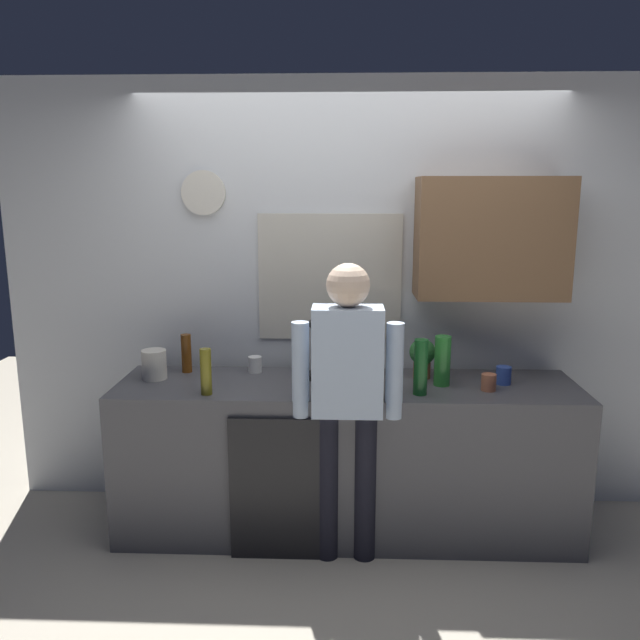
{
  "coord_description": "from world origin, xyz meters",
  "views": [
    {
      "loc": [
        -0.02,
        -3.1,
        1.96
      ],
      "look_at": [
        -0.15,
        0.25,
        1.26
      ],
      "focal_mm": 35.48,
      "sensor_mm": 36.0,
      "label": 1
    }
  ],
  "objects_px": {
    "bottle_green_wine": "(421,367)",
    "bottle_olive_oil": "(206,372)",
    "bottle_clear_soda": "(442,361)",
    "potted_plant": "(422,356)",
    "cup_terracotta_mug": "(489,382)",
    "cup_white_mug": "(255,364)",
    "person_at_sink": "(347,389)",
    "coffee_maker": "(324,351)",
    "bottle_amber_beer": "(186,353)",
    "bottle_dark_sauce": "(347,377)",
    "bottle_red_vinegar": "(352,365)",
    "cup_blue_mug": "(503,375)",
    "storage_canister": "(154,364)"
  },
  "relations": [
    {
      "from": "bottle_amber_beer",
      "to": "person_at_sink",
      "type": "xyz_separation_m",
      "value": [
        0.95,
        -0.49,
        -0.05
      ]
    },
    {
      "from": "coffee_maker",
      "to": "bottle_olive_oil",
      "type": "distance_m",
      "value": 0.72
    },
    {
      "from": "coffee_maker",
      "to": "person_at_sink",
      "type": "relative_size",
      "value": 0.21
    },
    {
      "from": "bottle_red_vinegar",
      "to": "potted_plant",
      "type": "height_order",
      "value": "potted_plant"
    },
    {
      "from": "bottle_amber_beer",
      "to": "person_at_sink",
      "type": "height_order",
      "value": "person_at_sink"
    },
    {
      "from": "cup_terracotta_mug",
      "to": "cup_white_mug",
      "type": "relative_size",
      "value": 0.97
    },
    {
      "from": "bottle_amber_beer",
      "to": "bottle_olive_oil",
      "type": "height_order",
      "value": "bottle_olive_oil"
    },
    {
      "from": "bottle_green_wine",
      "to": "bottle_red_vinegar",
      "type": "relative_size",
      "value": 1.36
    },
    {
      "from": "bottle_amber_beer",
      "to": "bottle_olive_oil",
      "type": "xyz_separation_m",
      "value": [
        0.21,
        -0.41,
        0.01
      ]
    },
    {
      "from": "bottle_clear_soda",
      "to": "potted_plant",
      "type": "relative_size",
      "value": 1.22
    },
    {
      "from": "bottle_clear_soda",
      "to": "cup_blue_mug",
      "type": "bearing_deg",
      "value": 5.73
    },
    {
      "from": "cup_terracotta_mug",
      "to": "person_at_sink",
      "type": "height_order",
      "value": "person_at_sink"
    },
    {
      "from": "coffee_maker",
      "to": "potted_plant",
      "type": "height_order",
      "value": "coffee_maker"
    },
    {
      "from": "bottle_amber_beer",
      "to": "potted_plant",
      "type": "bearing_deg",
      "value": -2.64
    },
    {
      "from": "cup_blue_mug",
      "to": "cup_terracotta_mug",
      "type": "height_order",
      "value": "cup_blue_mug"
    },
    {
      "from": "bottle_amber_beer",
      "to": "storage_canister",
      "type": "height_order",
      "value": "bottle_amber_beer"
    },
    {
      "from": "bottle_clear_soda",
      "to": "cup_blue_mug",
      "type": "relative_size",
      "value": 2.8
    },
    {
      "from": "cup_blue_mug",
      "to": "person_at_sink",
      "type": "bearing_deg",
      "value": -159.47
    },
    {
      "from": "bottle_olive_oil",
      "to": "bottle_clear_soda",
      "type": "bearing_deg",
      "value": 9.28
    },
    {
      "from": "bottle_dark_sauce",
      "to": "person_at_sink",
      "type": "height_order",
      "value": "person_at_sink"
    },
    {
      "from": "coffee_maker",
      "to": "potted_plant",
      "type": "bearing_deg",
      "value": -3.42
    },
    {
      "from": "bottle_red_vinegar",
      "to": "cup_blue_mug",
      "type": "distance_m",
      "value": 0.85
    },
    {
      "from": "potted_plant",
      "to": "storage_canister",
      "type": "relative_size",
      "value": 1.35
    },
    {
      "from": "person_at_sink",
      "to": "bottle_clear_soda",
      "type": "bearing_deg",
      "value": 29.79
    },
    {
      "from": "bottle_amber_beer",
      "to": "coffee_maker",
      "type": "bearing_deg",
      "value": -2.1
    },
    {
      "from": "potted_plant",
      "to": "person_at_sink",
      "type": "relative_size",
      "value": 0.14
    },
    {
      "from": "bottle_green_wine",
      "to": "bottle_olive_oil",
      "type": "xyz_separation_m",
      "value": [
        -1.14,
        -0.04,
        -0.02
      ]
    },
    {
      "from": "bottle_red_vinegar",
      "to": "bottle_olive_oil",
      "type": "bearing_deg",
      "value": -164.45
    },
    {
      "from": "bottle_dark_sauce",
      "to": "person_at_sink",
      "type": "xyz_separation_m",
      "value": [
        0.0,
        -0.13,
        -0.03
      ]
    },
    {
      "from": "bottle_amber_beer",
      "to": "storage_canister",
      "type": "distance_m",
      "value": 0.21
    },
    {
      "from": "bottle_clear_soda",
      "to": "cup_terracotta_mug",
      "type": "distance_m",
      "value": 0.27
    },
    {
      "from": "bottle_green_wine",
      "to": "bottle_dark_sauce",
      "type": "relative_size",
      "value": 1.67
    },
    {
      "from": "bottle_green_wine",
      "to": "bottle_olive_oil",
      "type": "height_order",
      "value": "bottle_green_wine"
    },
    {
      "from": "coffee_maker",
      "to": "bottle_green_wine",
      "type": "bearing_deg",
      "value": -32.71
    },
    {
      "from": "bottle_dark_sauce",
      "to": "bottle_clear_soda",
      "type": "xyz_separation_m",
      "value": [
        0.53,
        0.16,
        0.05
      ]
    },
    {
      "from": "bottle_olive_oil",
      "to": "cup_white_mug",
      "type": "height_order",
      "value": "bottle_olive_oil"
    },
    {
      "from": "bottle_dark_sauce",
      "to": "person_at_sink",
      "type": "bearing_deg",
      "value": -89.69
    },
    {
      "from": "bottle_dark_sauce",
      "to": "person_at_sink",
      "type": "distance_m",
      "value": 0.14
    },
    {
      "from": "cup_terracotta_mug",
      "to": "person_at_sink",
      "type": "bearing_deg",
      "value": -164.91
    },
    {
      "from": "bottle_green_wine",
      "to": "cup_white_mug",
      "type": "xyz_separation_m",
      "value": [
        -0.94,
        0.38,
        -0.1
      ]
    },
    {
      "from": "bottle_amber_beer",
      "to": "bottle_clear_soda",
      "type": "xyz_separation_m",
      "value": [
        1.48,
        -0.2,
        0.02
      ]
    },
    {
      "from": "bottle_olive_oil",
      "to": "cup_white_mug",
      "type": "bearing_deg",
      "value": 64.52
    },
    {
      "from": "bottle_amber_beer",
      "to": "bottle_dark_sauce",
      "type": "relative_size",
      "value": 1.28
    },
    {
      "from": "bottle_red_vinegar",
      "to": "storage_canister",
      "type": "height_order",
      "value": "bottle_red_vinegar"
    },
    {
      "from": "cup_blue_mug",
      "to": "person_at_sink",
      "type": "height_order",
      "value": "person_at_sink"
    },
    {
      "from": "cup_white_mug",
      "to": "person_at_sink",
      "type": "bearing_deg",
      "value": -42.72
    },
    {
      "from": "coffee_maker",
      "to": "bottle_clear_soda",
      "type": "relative_size",
      "value": 1.18
    },
    {
      "from": "bottle_amber_beer",
      "to": "potted_plant",
      "type": "height_order",
      "value": "same"
    },
    {
      "from": "bottle_olive_oil",
      "to": "potted_plant",
      "type": "height_order",
      "value": "bottle_olive_oil"
    },
    {
      "from": "bottle_dark_sauce",
      "to": "bottle_olive_oil",
      "type": "xyz_separation_m",
      "value": [
        -0.75,
        -0.05,
        0.04
      ]
    }
  ]
}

